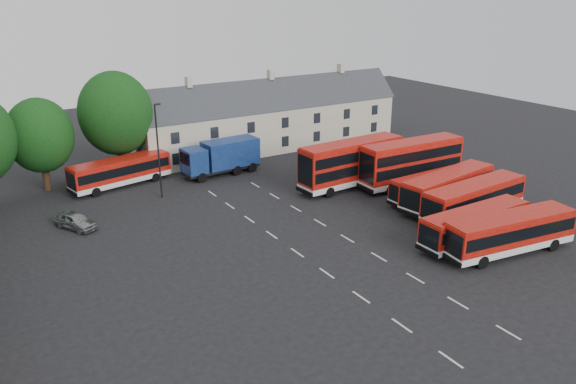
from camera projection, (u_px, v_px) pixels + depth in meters
name	position (u px, v px, depth m)	size (l,w,h in m)	color
ground	(311.00, 263.00, 42.84)	(140.00, 140.00, 0.00)	black
lane_markings	(323.00, 245.00, 45.67)	(5.15, 33.80, 0.01)	beige
terrace_houses	(271.00, 118.00, 72.38)	(35.70, 7.13, 10.06)	beige
bus_row_a	(510.00, 231.00, 43.71)	(11.62, 4.08, 3.22)	silver
bus_row_b	(475.00, 223.00, 45.51)	(10.49, 2.44, 2.97)	silver
bus_row_c	(474.00, 197.00, 50.66)	(11.66, 3.35, 3.26)	silver
bus_row_d	(448.00, 186.00, 53.49)	(11.81, 4.30, 3.26)	silver
bus_row_e	(433.00, 185.00, 54.77)	(9.75, 2.47, 2.74)	silver
bus_dd_south	(412.00, 160.00, 58.64)	(11.90, 3.15, 4.84)	silver
bus_dd_north	(351.00, 161.00, 58.18)	(12.09, 3.34, 4.91)	silver
bus_north	(120.00, 170.00, 58.66)	(10.90, 4.49, 3.01)	silver
box_truck	(222.00, 156.00, 62.36)	(8.86, 3.24, 3.81)	black
silver_car	(75.00, 221.00, 48.67)	(1.70, 4.23, 1.44)	#999BA0
lamppost	(158.00, 149.00, 54.41)	(0.66, 0.32, 9.47)	black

